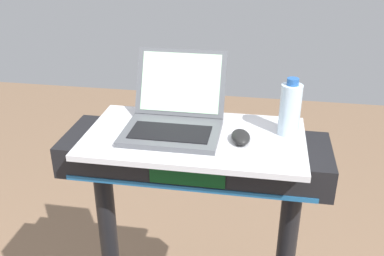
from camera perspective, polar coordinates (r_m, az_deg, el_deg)
desk_board at (r=1.47m, az=0.33°, el=-1.28°), size 0.73×0.41×0.02m
laptop at (r=1.50m, az=-2.27°, el=1.65°), size 0.32×0.34×0.23m
computer_mouse at (r=1.43m, az=6.33°, el=-1.15°), size 0.08×0.11×0.03m
water_bottle at (r=1.48m, az=12.58°, el=2.44°), size 0.07×0.07×0.19m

